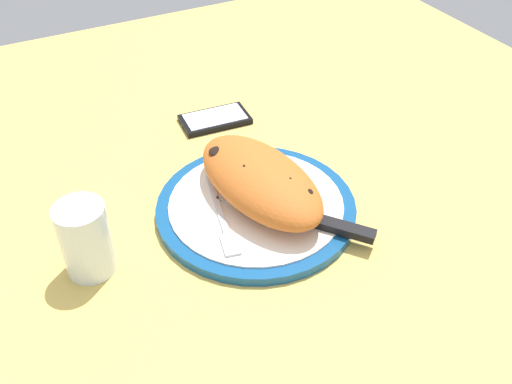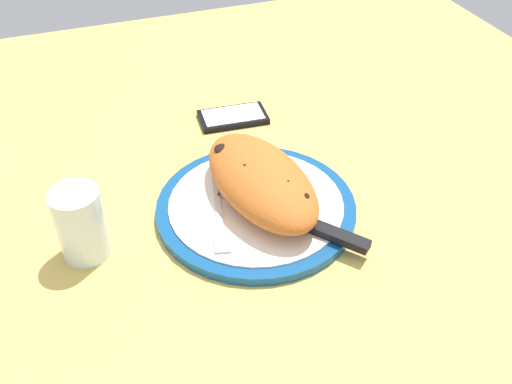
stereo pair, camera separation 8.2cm
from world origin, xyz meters
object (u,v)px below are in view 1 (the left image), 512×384
Objects in this scene: fork at (222,220)px; smartphone at (215,119)px; water_glass at (86,243)px; calzone at (260,180)px; plate at (256,207)px; knife at (318,222)px.

smartphone is (-26.38, 10.69, -1.35)cm from fork.
calzone is at bearing 91.55° from water_glass.
calzone is 1.48× the size of fork.
plate is at bearing -52.25° from calzone.
water_glass reaches higher than knife.
smartphone is at bearing 130.55° from water_glass.
fork is at bearing -76.95° from plate.
smartphone is at bearing -178.50° from knife.
knife is (6.77, 11.56, 0.29)cm from fork.
smartphone is 1.21× the size of water_glass.
water_glass reaches higher than fork.
plate is at bearing 103.05° from fork.
knife is 1.53× the size of smartphone.
fork is 1.38× the size of smartphone.
knife is (8.16, 5.54, 1.38)cm from plate.
knife is (8.99, 4.48, -2.80)cm from calzone.
calzone is 8.04cm from fork.
knife is 1.85× the size of water_glass.
knife is 31.13cm from water_glass.
smartphone is at bearing 169.41° from plate.
fork is (2.22, -7.08, -3.09)cm from calzone.
fork reaches higher than smartphone.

